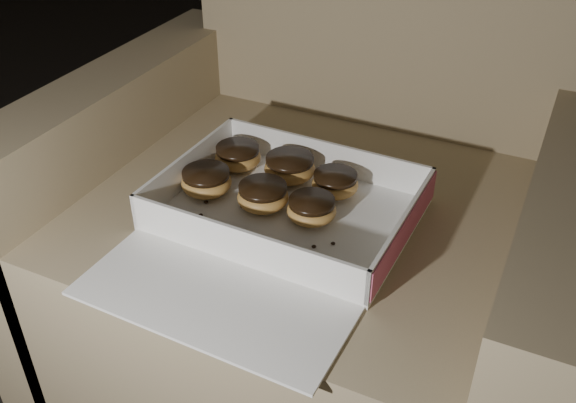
% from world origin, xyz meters
% --- Properties ---
extents(floor, '(4.50, 4.50, 0.00)m').
position_xyz_m(floor, '(0.00, 0.00, 0.00)').
color(floor, black).
rests_on(floor, ground).
extents(armchair, '(0.93, 0.79, 0.97)m').
position_xyz_m(armchair, '(0.53, -0.16, 0.31)').
color(armchair, '#897657').
rests_on(armchair, floor).
extents(bakery_box, '(0.40, 0.47, 0.07)m').
position_xyz_m(bakery_box, '(0.52, -0.34, 0.45)').
color(bakery_box, white).
rests_on(bakery_box, armchair).
extents(donut_a, '(0.08, 0.08, 0.04)m').
position_xyz_m(donut_a, '(0.48, -0.31, 0.47)').
color(donut_a, '#E4A04F').
rests_on(donut_a, bakery_box).
extents(donut_b, '(0.08, 0.08, 0.04)m').
position_xyz_m(donut_b, '(0.57, -0.22, 0.46)').
color(donut_b, '#E4A04F').
rests_on(donut_b, bakery_box).
extents(donut_c, '(0.09, 0.09, 0.04)m').
position_xyz_m(donut_c, '(0.48, -0.21, 0.47)').
color(donut_c, '#E4A04F').
rests_on(donut_c, bakery_box).
extents(donut_d, '(0.08, 0.08, 0.04)m').
position_xyz_m(donut_d, '(0.38, -0.31, 0.47)').
color(donut_d, '#E4A04F').
rests_on(donut_d, bakery_box).
extents(donut_e, '(0.08, 0.08, 0.04)m').
position_xyz_m(donut_e, '(0.57, -0.31, 0.46)').
color(donut_e, '#E4A04F').
rests_on(donut_e, bakery_box).
extents(donut_f, '(0.08, 0.08, 0.04)m').
position_xyz_m(donut_f, '(0.38, -0.21, 0.47)').
color(donut_f, '#E4A04F').
rests_on(donut_f, bakery_box).
extents(crumb_a, '(0.01, 0.01, 0.00)m').
position_xyz_m(crumb_a, '(0.60, -0.37, 0.45)').
color(crumb_a, black).
rests_on(crumb_a, bakery_box).
extents(crumb_b, '(0.01, 0.01, 0.00)m').
position_xyz_m(crumb_b, '(0.62, -0.35, 0.45)').
color(crumb_b, black).
rests_on(crumb_b, bakery_box).
extents(crumb_c, '(0.01, 0.01, 0.00)m').
position_xyz_m(crumb_c, '(0.40, -0.37, 0.45)').
color(crumb_c, black).
rests_on(crumb_c, bakery_box).
extents(crumb_d, '(0.01, 0.01, 0.00)m').
position_xyz_m(crumb_d, '(0.39, -0.34, 0.45)').
color(crumb_d, black).
rests_on(crumb_d, bakery_box).
extents(crumb_e, '(0.01, 0.01, 0.00)m').
position_xyz_m(crumb_e, '(0.45, -0.32, 0.45)').
color(crumb_e, black).
rests_on(crumb_e, bakery_box).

